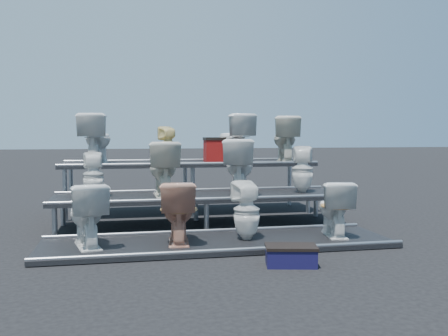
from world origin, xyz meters
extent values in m
plane|color=black|center=(0.00, 0.00, 0.00)|extent=(80.00, 80.00, 0.00)
cube|color=black|center=(0.00, -1.30, 0.03)|extent=(4.20, 1.20, 0.06)
cube|color=black|center=(0.00, 0.00, 0.23)|extent=(4.20, 1.20, 0.46)
cube|color=black|center=(0.00, 1.30, 0.43)|extent=(4.20, 1.20, 0.86)
imported|color=white|center=(-1.53, -1.30, 0.43)|extent=(0.56, 0.79, 0.73)
imported|color=tan|center=(-0.48, -1.30, 0.43)|extent=(0.48, 0.76, 0.73)
imported|color=white|center=(0.35, -1.30, 0.42)|extent=(0.36, 0.37, 0.72)
imported|color=white|center=(1.50, -1.30, 0.41)|extent=(0.50, 0.74, 0.70)
imported|color=white|center=(-1.51, 0.00, 0.78)|extent=(0.31, 0.31, 0.63)
imported|color=beige|center=(-0.55, 0.00, 0.85)|extent=(0.45, 0.77, 0.78)
imported|color=white|center=(0.57, 0.00, 0.87)|extent=(0.65, 0.89, 0.81)
imported|color=white|center=(1.56, 0.00, 0.81)|extent=(0.41, 0.41, 0.70)
imported|color=white|center=(-1.52, 1.30, 1.27)|extent=(0.59, 0.87, 0.81)
imported|color=#EBD88E|center=(-0.35, 1.30, 1.17)|extent=(0.36, 0.36, 0.62)
imported|color=white|center=(0.79, 1.30, 1.27)|extent=(0.65, 0.90, 0.83)
imported|color=beige|center=(1.72, 1.30, 1.26)|extent=(0.57, 0.84, 0.79)
cube|color=maroon|center=(0.57, 1.46, 1.05)|extent=(0.54, 0.44, 0.38)
cube|color=#110F36|center=(0.55, -2.36, 0.09)|extent=(0.56, 0.41, 0.18)
camera|label=1|loc=(-1.15, -7.13, 1.34)|focal=40.00mm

